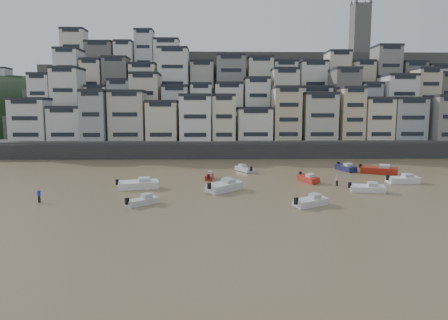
{
  "coord_description": "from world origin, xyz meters",
  "views": [
    {
      "loc": [
        0.78,
        -30.42,
        11.54
      ],
      "look_at": [
        2.41,
        30.0,
        4.0
      ],
      "focal_mm": 32.0,
      "sensor_mm": 36.0,
      "label": 1
    }
  ],
  "objects_px": {
    "boat_e": "(308,178)",
    "boat_f": "(209,176)",
    "boat_a": "(311,201)",
    "boat_i": "(346,167)",
    "boat_g": "(379,169)",
    "boat_h": "(244,168)",
    "boat_d": "(403,178)",
    "boat_k": "(138,183)",
    "person_blue": "(39,195)",
    "boat_b": "(368,187)",
    "boat_j": "(142,200)",
    "boat_c": "(224,185)",
    "person_pink": "(337,180)"
  },
  "relations": [
    {
      "from": "boat_a",
      "to": "boat_f",
      "type": "height_order",
      "value": "boat_a"
    },
    {
      "from": "boat_d",
      "to": "boat_e",
      "type": "distance_m",
      "value": 14.96
    },
    {
      "from": "boat_c",
      "to": "boat_e",
      "type": "relative_size",
      "value": 1.31
    },
    {
      "from": "boat_c",
      "to": "boat_j",
      "type": "height_order",
      "value": "boat_c"
    },
    {
      "from": "boat_b",
      "to": "boat_d",
      "type": "xyz_separation_m",
      "value": [
        8.39,
        6.88,
        0.08
      ]
    },
    {
      "from": "boat_c",
      "to": "boat_e",
      "type": "height_order",
      "value": "boat_c"
    },
    {
      "from": "boat_a",
      "to": "boat_i",
      "type": "relative_size",
      "value": 0.87
    },
    {
      "from": "boat_a",
      "to": "boat_b",
      "type": "distance_m",
      "value": 12.78
    },
    {
      "from": "boat_a",
      "to": "boat_k",
      "type": "distance_m",
      "value": 25.48
    },
    {
      "from": "boat_b",
      "to": "boat_d",
      "type": "distance_m",
      "value": 10.85
    },
    {
      "from": "boat_c",
      "to": "person_blue",
      "type": "xyz_separation_m",
      "value": [
        -23.59,
        -6.17,
        -0.04
      ]
    },
    {
      "from": "boat_e",
      "to": "boat_j",
      "type": "relative_size",
      "value": 1.13
    },
    {
      "from": "boat_h",
      "to": "boat_g",
      "type": "bearing_deg",
      "value": -124.49
    },
    {
      "from": "boat_i",
      "to": "boat_j",
      "type": "bearing_deg",
      "value": -64.66
    },
    {
      "from": "boat_b",
      "to": "boat_j",
      "type": "distance_m",
      "value": 31.25
    },
    {
      "from": "boat_g",
      "to": "boat_h",
      "type": "height_order",
      "value": "boat_g"
    },
    {
      "from": "boat_g",
      "to": "boat_k",
      "type": "distance_m",
      "value": 43.36
    },
    {
      "from": "boat_a",
      "to": "person_pink",
      "type": "distance_m",
      "value": 15.03
    },
    {
      "from": "boat_e",
      "to": "boat_f",
      "type": "xyz_separation_m",
      "value": [
        -15.97,
        3.31,
        -0.11
      ]
    },
    {
      "from": "boat_k",
      "to": "boat_i",
      "type": "bearing_deg",
      "value": 10.93
    },
    {
      "from": "boat_a",
      "to": "boat_i",
      "type": "distance_m",
      "value": 31.32
    },
    {
      "from": "boat_b",
      "to": "boat_k",
      "type": "bearing_deg",
      "value": -174.15
    },
    {
      "from": "boat_d",
      "to": "boat_f",
      "type": "relative_size",
      "value": 1.32
    },
    {
      "from": "boat_b",
      "to": "boat_h",
      "type": "xyz_separation_m",
      "value": [
        -15.97,
        19.58,
        -0.01
      ]
    },
    {
      "from": "boat_f",
      "to": "boat_c",
      "type": "bearing_deg",
      "value": -163.88
    },
    {
      "from": "boat_d",
      "to": "person_blue",
      "type": "bearing_deg",
      "value": -175.18
    },
    {
      "from": "boat_a",
      "to": "boat_d",
      "type": "relative_size",
      "value": 0.9
    },
    {
      "from": "boat_c",
      "to": "boat_g",
      "type": "bearing_deg",
      "value": -19.78
    },
    {
      "from": "boat_e",
      "to": "boat_i",
      "type": "distance_m",
      "value": 15.6
    },
    {
      "from": "boat_f",
      "to": "boat_i",
      "type": "distance_m",
      "value": 27.46
    },
    {
      "from": "boat_e",
      "to": "boat_k",
      "type": "distance_m",
      "value": 26.87
    },
    {
      "from": "boat_h",
      "to": "person_blue",
      "type": "relative_size",
      "value": 2.89
    },
    {
      "from": "boat_e",
      "to": "boat_g",
      "type": "relative_size",
      "value": 0.74
    },
    {
      "from": "boat_c",
      "to": "boat_k",
      "type": "distance_m",
      "value": 12.81
    },
    {
      "from": "boat_g",
      "to": "person_blue",
      "type": "height_order",
      "value": "boat_g"
    },
    {
      "from": "boat_c",
      "to": "boat_h",
      "type": "bearing_deg",
      "value": 29.33
    },
    {
      "from": "boat_f",
      "to": "boat_j",
      "type": "xyz_separation_m",
      "value": [
        -8.07,
        -18.34,
        0.04
      ]
    },
    {
      "from": "boat_d",
      "to": "boat_k",
      "type": "distance_m",
      "value": 41.42
    },
    {
      "from": "boat_j",
      "to": "boat_f",
      "type": "bearing_deg",
      "value": 22.94
    },
    {
      "from": "person_pink",
      "to": "boat_a",
      "type": "bearing_deg",
      "value": -118.97
    },
    {
      "from": "boat_d",
      "to": "person_blue",
      "type": "distance_m",
      "value": 53.54
    },
    {
      "from": "boat_b",
      "to": "boat_i",
      "type": "bearing_deg",
      "value": 91.5
    },
    {
      "from": "boat_i",
      "to": "boat_k",
      "type": "relative_size",
      "value": 0.92
    },
    {
      "from": "boat_f",
      "to": "boat_e",
      "type": "bearing_deg",
      "value": -97.6
    },
    {
      "from": "boat_h",
      "to": "person_pink",
      "type": "xyz_separation_m",
      "value": [
        13.22,
        -14.37,
        0.18
      ]
    },
    {
      "from": "boat_c",
      "to": "boat_f",
      "type": "distance_m",
      "value": 10.7
    },
    {
      "from": "boat_g",
      "to": "boat_i",
      "type": "bearing_deg",
      "value": 171.33
    },
    {
      "from": "boat_d",
      "to": "person_pink",
      "type": "distance_m",
      "value": 11.26
    },
    {
      "from": "boat_j",
      "to": "boat_a",
      "type": "bearing_deg",
      "value": -46.88
    },
    {
      "from": "boat_g",
      "to": "person_pink",
      "type": "distance_m",
      "value": 15.82
    }
  ]
}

